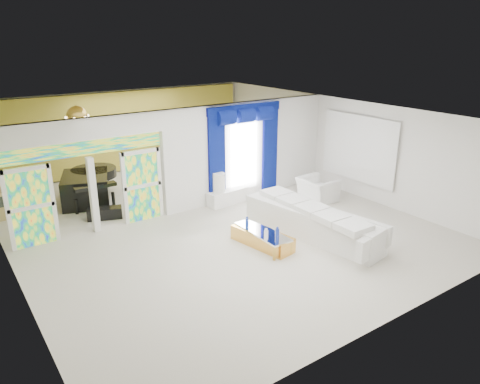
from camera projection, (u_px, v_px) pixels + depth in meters
floor at (207, 219)px, 12.74m from camera, size 12.00×12.00×0.00m
dividing_wall at (248, 150)px, 14.18m from camera, size 5.70×0.18×3.00m
dividing_header at (83, 129)px, 11.07m from camera, size 4.30×0.18×0.55m
stained_panel_left at (31, 207)px, 10.87m from camera, size 0.95×0.04×2.00m
stained_panel_right at (142, 186)px, 12.41m from camera, size 0.95×0.04×2.00m
stained_transom at (85, 148)px, 11.23m from camera, size 4.00×0.05×0.35m
window_pane at (244, 153)px, 13.98m from camera, size 1.00×0.02×2.30m
blue_drape_left at (217, 160)px, 13.43m from camera, size 0.55×0.10×2.80m
blue_drape_right at (270, 150)px, 14.51m from camera, size 0.55×0.10×2.80m
blue_pelmet at (244, 109)px, 13.51m from camera, size 2.60×0.12×0.25m
wall_mirror at (359, 148)px, 14.12m from camera, size 0.04×2.70×1.90m
gold_curtains at (124, 131)px, 16.81m from camera, size 9.70×0.12×2.90m
white_sofa at (312, 223)px, 11.55m from camera, size 1.48×3.92×0.73m
coffee_table at (262, 239)px, 11.12m from camera, size 0.83×1.73×0.37m
console_table at (227, 197)px, 13.87m from camera, size 1.35×0.54×0.44m
table_lamp at (219, 183)px, 13.54m from camera, size 0.36×0.36×0.58m
armchair at (317, 189)px, 14.09m from camera, size 0.96×1.10×0.71m
grand_piano at (86, 189)px, 13.90m from camera, size 1.83×2.08×0.88m
piano_bench at (105, 213)px, 12.76m from camera, size 1.01×0.66×0.31m
tv_console at (1, 204)px, 12.71m from camera, size 0.57×0.52×0.81m
chandelier at (77, 116)px, 13.25m from camera, size 0.60×0.60×0.60m
decanters at (266, 230)px, 10.90m from camera, size 0.22×1.13×0.24m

